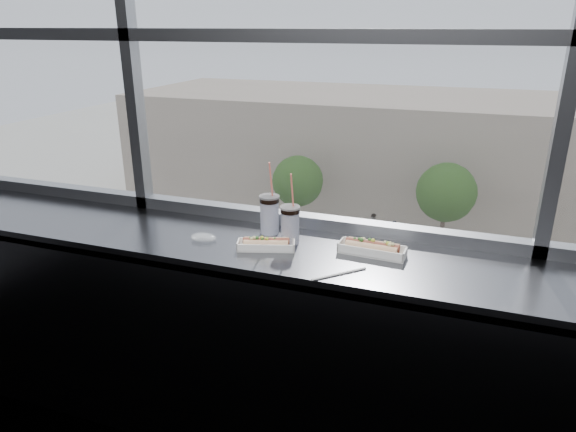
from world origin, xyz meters
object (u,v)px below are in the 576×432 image
(wrapper, at_px, (203,237))
(loose_straw, at_px, (339,274))
(pedestrian_a, at_px, (374,223))
(tree_center, at_px, (446,192))
(car_near_c, at_px, (402,340))
(car_far_a, at_px, (261,238))
(pedestrian_b, at_px, (394,231))
(soda_cup_left, at_px, (269,212))
(soda_cup_right, at_px, (290,223))
(hotdog_tray_left, at_px, (266,244))
(car_far_b, at_px, (504,270))
(car_near_b, at_px, (276,314))
(car_near_a, at_px, (151,290))
(tree_left, at_px, (298,181))
(hotdog_tray_right, at_px, (372,248))

(wrapper, bearing_deg, loose_straw, -11.40)
(pedestrian_a, xyz_separation_m, tree_center, (4.27, -0.69, 2.74))
(pedestrian_a, bearing_deg, car_near_c, -164.73)
(car_far_a, distance_m, pedestrian_a, 7.58)
(pedestrian_b, xyz_separation_m, tree_center, (2.79, 0.45, 2.67))
(soda_cup_left, bearing_deg, soda_cup_right, -31.63)
(hotdog_tray_left, distance_m, car_far_b, 26.95)
(hotdog_tray_left, bearing_deg, car_far_b, 64.87)
(loose_straw, distance_m, wrapper, 0.70)
(soda_cup_right, distance_m, tree_center, 29.46)
(tree_center, bearing_deg, car_near_c, -93.85)
(hotdog_tray_left, bearing_deg, car_near_c, 75.53)
(hotdog_tray_left, bearing_deg, car_near_b, 93.68)
(car_near_a, relative_size, pedestrian_b, 3.16)
(tree_left, height_order, tree_center, tree_center)
(hotdog_tray_left, relative_size, pedestrian_b, 0.13)
(hotdog_tray_left, distance_m, soda_cup_left, 0.21)
(car_far_a, height_order, tree_center, tree_center)
(wrapper, xyz_separation_m, car_near_c, (-0.39, 16.33, -11.08))
(wrapper, xyz_separation_m, car_far_b, (3.81, 24.33, -11.03))
(hotdog_tray_right, height_order, car_near_c, hotdog_tray_right)
(loose_straw, bearing_deg, hotdog_tray_right, 26.27)
(car_near_c, height_order, pedestrian_a, car_near_c)
(tree_left, distance_m, tree_center, 9.24)
(soda_cup_left, distance_m, loose_straw, 0.54)
(car_near_b, height_order, tree_center, tree_center)
(soda_cup_left, xyz_separation_m, car_far_a, (-10.08, 24.14, -11.20))
(hotdog_tray_left, xyz_separation_m, loose_straw, (0.37, -0.14, -0.02))
(soda_cup_left, bearing_deg, tree_left, 107.88)
(soda_cup_left, xyz_separation_m, car_near_a, (-12.46, 16.14, -11.05))
(loose_straw, height_order, car_far_b, loose_straw)
(soda_cup_left, distance_m, car_near_b, 20.50)
(car_near_c, bearing_deg, car_far_b, -20.42)
(soda_cup_right, distance_m, loose_straw, 0.39)
(hotdog_tray_left, xyz_separation_m, car_near_c, (-0.71, 16.33, -11.09))
(hotdog_tray_right, distance_m, soda_cup_right, 0.39)
(hotdog_tray_right, bearing_deg, soda_cup_right, -176.61)
(soda_cup_right, distance_m, wrapper, 0.42)
(car_far_a, bearing_deg, car_near_b, -153.56)
(car_near_b, bearing_deg, car_far_a, 33.05)
(pedestrian_a, relative_size, tree_center, 0.35)
(hotdog_tray_right, bearing_deg, car_far_a, 116.96)
(car_near_c, relative_size, car_near_b, 0.90)
(car_far_b, height_order, car_near_a, car_near_a)
(loose_straw, distance_m, pedestrian_a, 31.53)
(pedestrian_b, height_order, tree_center, tree_center)
(soda_cup_left, distance_m, pedestrian_b, 29.96)
(car_far_b, relative_size, car_near_c, 1.05)
(car_near_b, height_order, pedestrian_b, car_near_b)
(loose_straw, distance_m, car_far_a, 28.85)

